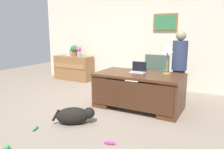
# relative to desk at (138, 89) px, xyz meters

# --- Properties ---
(ground_plane) EXTENTS (12.00, 12.00, 0.00)m
(ground_plane) POSITION_rel_desk_xyz_m (-0.73, -0.68, -0.40)
(ground_plane) COLOR gray
(back_wall) EXTENTS (7.00, 0.16, 2.70)m
(back_wall) POSITION_rel_desk_xyz_m (-0.73, 1.92, 0.95)
(back_wall) COLOR beige
(back_wall) RESTS_ON ground_plane
(desk) EXTENTS (1.79, 0.98, 0.74)m
(desk) POSITION_rel_desk_xyz_m (0.00, 0.00, 0.00)
(desk) COLOR #4C2B19
(desk) RESTS_ON ground_plane
(credenza) EXTENTS (1.31, 0.50, 0.80)m
(credenza) POSITION_rel_desk_xyz_m (-2.94, 1.57, -0.00)
(credenza) COLOR olive
(credenza) RESTS_ON ground_plane
(armchair) EXTENTS (0.60, 0.59, 1.02)m
(armchair) POSITION_rel_desk_xyz_m (0.02, 1.02, 0.06)
(armchair) COLOR #475B4C
(armchair) RESTS_ON ground_plane
(person_standing) EXTENTS (0.32, 0.32, 1.63)m
(person_standing) POSITION_rel_desk_xyz_m (0.68, 0.66, 0.43)
(person_standing) COLOR #262323
(person_standing) RESTS_ON ground_plane
(dog_lying) EXTENTS (0.66, 0.58, 0.30)m
(dog_lying) POSITION_rel_desk_xyz_m (-0.67, -1.31, -0.25)
(dog_lying) COLOR black
(dog_lying) RESTS_ON ground_plane
(laptop) EXTENTS (0.32, 0.22, 0.22)m
(laptop) POSITION_rel_desk_xyz_m (-0.06, 0.13, 0.39)
(laptop) COLOR #B2B5BA
(laptop) RESTS_ON desk
(desk_lamp) EXTENTS (0.22, 0.22, 0.63)m
(desk_lamp) POSITION_rel_desk_xyz_m (0.53, 0.21, 0.84)
(desk_lamp) COLOR #9E8447
(desk_lamp) RESTS_ON desk
(vase_with_flowers) EXTENTS (0.17, 0.17, 0.33)m
(vase_with_flowers) POSITION_rel_desk_xyz_m (-2.71, 1.57, 0.58)
(vase_with_flowers) COLOR #8CA6B2
(vase_with_flowers) RESTS_ON credenza
(vase_empty) EXTENTS (0.15, 0.15, 0.25)m
(vase_empty) POSITION_rel_desk_xyz_m (-3.11, 1.57, 0.52)
(vase_empty) COLOR silver
(vase_empty) RESTS_ON credenza
(potted_plant) EXTENTS (0.24, 0.24, 0.36)m
(potted_plant) POSITION_rel_desk_xyz_m (-2.89, 1.57, 0.59)
(potted_plant) COLOR brown
(potted_plant) RESTS_ON credenza
(dog_toy_ball) EXTENTS (0.07, 0.07, 0.07)m
(dog_toy_ball) POSITION_rel_desk_xyz_m (-0.97, -2.45, -0.37)
(dog_toy_ball) COLOR green
(dog_toy_ball) RESTS_ON ground_plane
(dog_toy_bone) EXTENTS (0.18, 0.10, 0.05)m
(dog_toy_bone) POSITION_rel_desk_xyz_m (0.22, -1.65, -0.38)
(dog_toy_bone) COLOR #D8338C
(dog_toy_bone) RESTS_ON ground_plane
(dog_toy_plush) EXTENTS (0.10, 0.18, 0.05)m
(dog_toy_plush) POSITION_rel_desk_xyz_m (-1.10, -1.82, -0.38)
(dog_toy_plush) COLOR green
(dog_toy_plush) RESTS_ON ground_plane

